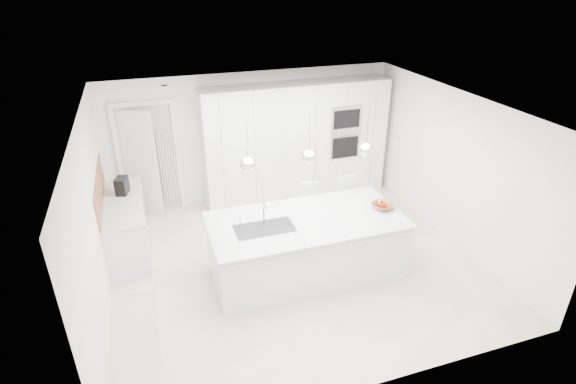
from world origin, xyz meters
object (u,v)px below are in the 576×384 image
object	(u,v)px
island_base	(307,248)
bar_stool_left	(311,212)
bar_stool_right	(349,208)
espresso_machine	(122,186)
fruit_bowl	(383,206)

from	to	relation	value
island_base	bar_stool_left	size ratio (longest dim) A/B	2.83
bar_stool_left	bar_stool_right	world-z (taller)	bar_stool_right
island_base	bar_stool_left	xyz separation A→B (m)	(0.41, 0.91, 0.06)
island_base	espresso_machine	bearing A→B (deg)	144.86
bar_stool_left	bar_stool_right	distance (m)	0.65
island_base	bar_stool_right	distance (m)	1.32
fruit_bowl	bar_stool_right	size ratio (longest dim) A/B	0.31
bar_stool_right	island_base	bearing A→B (deg)	-143.16
espresso_machine	bar_stool_left	bearing A→B (deg)	-0.19
island_base	bar_stool_left	distance (m)	1.01
bar_stool_right	bar_stool_left	bearing A→B (deg)	169.30
island_base	fruit_bowl	distance (m)	1.32
bar_stool_right	fruit_bowl	bearing A→B (deg)	-78.45
fruit_bowl	bar_stool_left	world-z (taller)	bar_stool_left
fruit_bowl	bar_stool_right	distance (m)	0.91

